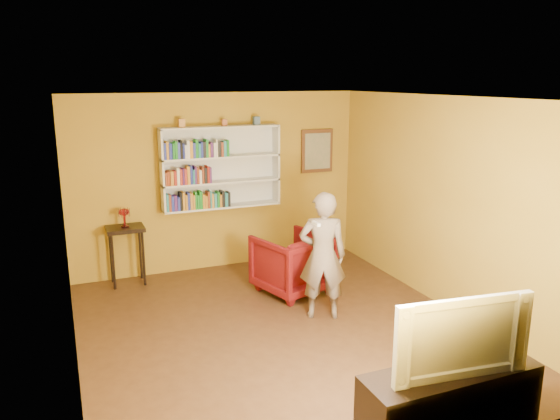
% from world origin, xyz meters
% --- Properties ---
extents(room_shell, '(5.30, 5.80, 2.88)m').
position_xyz_m(room_shell, '(0.00, 0.00, 1.02)').
color(room_shell, '#402614').
rests_on(room_shell, ground).
extents(bookshelf, '(1.80, 0.29, 1.23)m').
position_xyz_m(bookshelf, '(0.00, 2.41, 1.59)').
color(bookshelf, silver).
rests_on(bookshelf, room_shell).
extents(books_row_lower, '(0.96, 0.19, 0.27)m').
position_xyz_m(books_row_lower, '(-0.39, 2.30, 1.13)').
color(books_row_lower, teal).
rests_on(books_row_lower, bookshelf).
extents(books_row_middle, '(0.68, 0.19, 0.27)m').
position_xyz_m(books_row_middle, '(-0.51, 2.30, 1.51)').
color(books_row_middle, maroon).
rests_on(books_row_middle, bookshelf).
extents(books_row_upper, '(0.96, 0.19, 0.27)m').
position_xyz_m(books_row_upper, '(-0.38, 2.30, 1.89)').
color(books_row_upper, '#222E9E').
rests_on(books_row_upper, bookshelf).
extents(ornament_left, '(0.09, 0.09, 0.12)m').
position_xyz_m(ornament_left, '(-0.57, 2.35, 2.28)').
color(ornament_left, '#BF7E36').
rests_on(ornament_left, bookshelf).
extents(ornament_centre, '(0.07, 0.07, 0.10)m').
position_xyz_m(ornament_centre, '(0.07, 2.35, 2.26)').
color(ornament_centre, '#A75937').
rests_on(ornament_centre, bookshelf).
extents(ornament_right, '(0.09, 0.09, 0.13)m').
position_xyz_m(ornament_right, '(0.57, 2.35, 2.28)').
color(ornament_right, '#475F76').
rests_on(ornament_right, bookshelf).
extents(framed_painting, '(0.55, 0.05, 0.70)m').
position_xyz_m(framed_painting, '(1.65, 2.46, 1.75)').
color(framed_painting, '#502D16').
rests_on(framed_painting, room_shell).
extents(console_table, '(0.52, 0.40, 0.85)m').
position_xyz_m(console_table, '(-1.46, 2.25, 0.71)').
color(console_table, black).
rests_on(console_table, ground).
extents(ruby_lustre, '(0.16, 0.17, 0.27)m').
position_xyz_m(ruby_lustre, '(-1.46, 2.25, 1.05)').
color(ruby_lustre, maroon).
rests_on(ruby_lustre, console_table).
extents(armchair, '(1.11, 1.13, 0.83)m').
position_xyz_m(armchair, '(0.62, 1.07, 0.41)').
color(armchair, '#4C050C').
rests_on(armchair, ground).
extents(person, '(0.68, 0.57, 1.60)m').
position_xyz_m(person, '(0.63, 0.19, 0.80)').
color(person, '#6C5C4F').
rests_on(person, ground).
extents(game_remote, '(0.04, 0.15, 0.04)m').
position_xyz_m(game_remote, '(0.36, -0.16, 1.32)').
color(game_remote, white).
rests_on(game_remote, person).
extents(tv_cabinet, '(1.56, 0.47, 0.56)m').
position_xyz_m(tv_cabinet, '(0.60, -2.25, 0.28)').
color(tv_cabinet, black).
rests_on(tv_cabinet, ground).
extents(television, '(1.20, 0.29, 0.69)m').
position_xyz_m(television, '(0.60, -2.25, 0.90)').
color(television, black).
rests_on(television, tv_cabinet).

